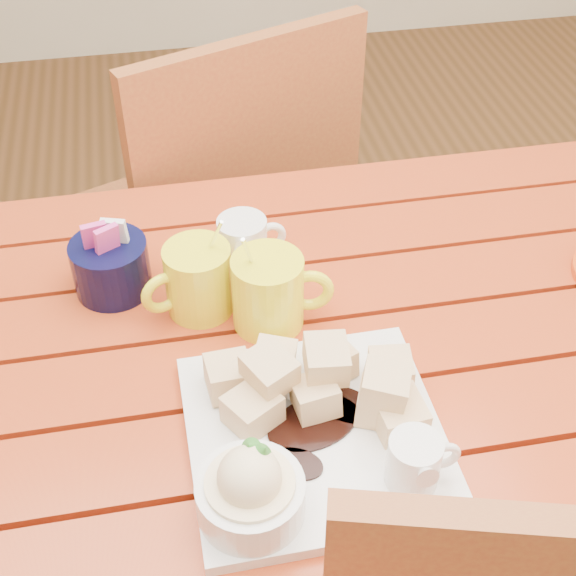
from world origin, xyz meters
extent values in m
cube|color=#AB2D16|center=(0.00, -0.23, 0.73)|extent=(1.20, 0.11, 0.03)
cube|color=#AB2D16|center=(0.00, -0.11, 0.73)|extent=(1.20, 0.11, 0.03)
cube|color=#AB2D16|center=(0.00, 0.00, 0.73)|extent=(1.20, 0.11, 0.03)
cube|color=#AB2D16|center=(0.00, 0.11, 0.73)|extent=(1.20, 0.11, 0.03)
cube|color=#AB2D16|center=(0.00, 0.23, 0.73)|extent=(1.20, 0.11, 0.03)
cube|color=#AB2D16|center=(0.00, 0.34, 0.73)|extent=(1.20, 0.11, 0.03)
cube|color=#AB2D16|center=(0.00, 0.36, 0.68)|extent=(1.12, 0.04, 0.08)
cylinder|color=#AB2D16|center=(0.55, 0.35, 0.36)|extent=(0.06, 0.06, 0.72)
cube|color=white|center=(0.01, -0.13, 0.76)|extent=(0.27, 0.27, 0.02)
cube|color=gold|center=(0.10, -0.07, 0.78)|extent=(0.05, 0.05, 0.04)
cube|color=gold|center=(0.09, -0.13, 0.78)|extent=(0.05, 0.05, 0.04)
cube|color=gold|center=(0.03, -0.07, 0.82)|extent=(0.05, 0.05, 0.04)
cube|color=gold|center=(-0.06, -0.10, 0.78)|extent=(0.07, 0.07, 0.04)
cube|color=gold|center=(-0.02, -0.04, 0.78)|extent=(0.06, 0.06, 0.04)
cube|color=gold|center=(0.04, -0.05, 0.78)|extent=(0.06, 0.06, 0.04)
cube|color=gold|center=(0.08, -0.12, 0.78)|extent=(0.06, 0.06, 0.04)
cube|color=gold|center=(0.01, -0.09, 0.78)|extent=(0.05, 0.05, 0.04)
cube|color=gold|center=(-0.08, -0.05, 0.78)|extent=(0.05, 0.05, 0.04)
cube|color=gold|center=(-0.03, -0.07, 0.82)|extent=(0.07, 0.07, 0.04)
cube|color=gold|center=(0.08, -0.12, 0.82)|extent=(0.06, 0.06, 0.04)
cylinder|color=white|center=(-0.08, -0.21, 0.79)|extent=(0.11, 0.11, 0.04)
cylinder|color=#FFE9BB|center=(-0.08, -0.21, 0.80)|extent=(0.09, 0.09, 0.03)
sphere|color=#FFE9BB|center=(-0.08, -0.21, 0.82)|extent=(0.06, 0.06, 0.06)
cone|color=#33852B|center=(-0.06, -0.20, 0.84)|extent=(0.03, 0.04, 0.03)
cone|color=#33852B|center=(-0.07, -0.19, 0.84)|extent=(0.03, 0.03, 0.02)
cylinder|color=white|center=(0.09, -0.20, 0.79)|extent=(0.05, 0.05, 0.06)
cylinder|color=black|center=(0.09, -0.20, 0.82)|extent=(0.04, 0.04, 0.01)
cone|color=white|center=(0.09, -0.23, 0.82)|extent=(0.02, 0.02, 0.03)
torus|color=white|center=(0.12, -0.20, 0.80)|extent=(0.04, 0.01, 0.04)
cylinder|color=yellow|center=(-0.09, 0.11, 0.80)|extent=(0.08, 0.08, 0.09)
cylinder|color=black|center=(-0.09, 0.11, 0.84)|extent=(0.07, 0.07, 0.01)
torus|color=yellow|center=(-0.14, 0.09, 0.80)|extent=(0.06, 0.03, 0.06)
cylinder|color=silver|center=(-0.08, 0.12, 0.83)|extent=(0.04, 0.04, 0.12)
cylinder|color=yellow|center=(-0.01, 0.07, 0.80)|extent=(0.09, 0.09, 0.10)
cylinder|color=black|center=(-0.01, 0.07, 0.84)|extent=(0.07, 0.07, 0.01)
torus|color=yellow|center=(0.04, 0.06, 0.80)|extent=(0.06, 0.02, 0.06)
cylinder|color=silver|center=(-0.03, 0.08, 0.83)|extent=(0.03, 0.05, 0.13)
cylinder|color=white|center=(-0.03, 0.18, 0.79)|extent=(0.07, 0.07, 0.08)
cylinder|color=white|center=(-0.03, 0.18, 0.82)|extent=(0.05, 0.05, 0.01)
cone|color=white|center=(-0.03, 0.15, 0.82)|extent=(0.03, 0.03, 0.03)
torus|color=white|center=(0.01, 0.18, 0.79)|extent=(0.05, 0.02, 0.05)
cylinder|color=black|center=(-0.20, 0.17, 0.79)|extent=(0.10, 0.10, 0.07)
cube|color=#E43E9A|center=(-0.21, 0.17, 0.83)|extent=(0.03, 0.02, 0.05)
cube|color=white|center=(-0.19, 0.17, 0.83)|extent=(0.03, 0.02, 0.05)
cube|color=#E43E9A|center=(-0.20, 0.16, 0.83)|extent=(0.03, 0.03, 0.05)
cube|color=brown|center=(-0.04, 0.69, 0.45)|extent=(0.57, 0.57, 0.03)
cylinder|color=brown|center=(0.07, 0.93, 0.22)|extent=(0.04, 0.04, 0.44)
cylinder|color=brown|center=(-0.28, 0.80, 0.22)|extent=(0.04, 0.04, 0.44)
cylinder|color=brown|center=(0.20, 0.58, 0.22)|extent=(0.04, 0.04, 0.44)
cylinder|color=brown|center=(-0.15, 0.45, 0.22)|extent=(0.04, 0.04, 0.44)
cube|color=brown|center=(0.03, 0.51, 0.70)|extent=(0.42, 0.19, 0.46)
camera|label=1|loc=(-0.12, -0.65, 1.45)|focal=50.00mm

